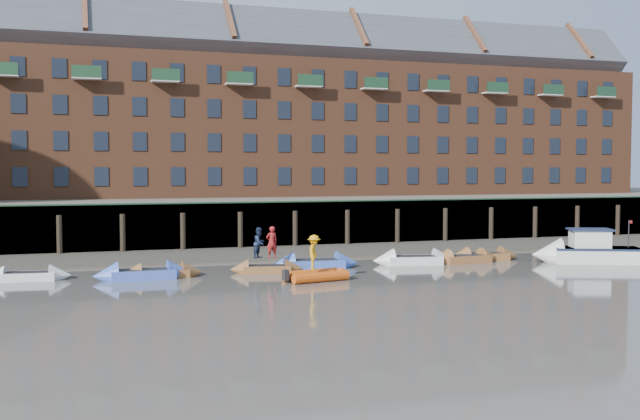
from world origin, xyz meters
name	(u,v)px	position (x,y,z in m)	size (l,w,h in m)	color
ground	(390,298)	(0.00, 0.00, 0.00)	(220.00, 220.00, 0.00)	#625D56
foreshore	(282,254)	(0.00, 18.00, 0.00)	(110.00, 8.00, 0.50)	#3D382F
mud_band	(296,260)	(0.00, 14.60, 0.00)	(110.00, 1.60, 0.10)	#4C4336
river_wall	(266,225)	(0.00, 22.38, 1.59)	(110.00, 1.23, 3.30)	#2D2A26
bank_terrace	(229,214)	(0.00, 36.00, 1.60)	(110.00, 28.00, 3.20)	#5E594D
apartment_terrace	(226,88)	(0.00, 36.99, 12.82)	(80.60, 15.56, 20.98)	brown
rowboat_0	(28,276)	(-15.30, 10.42, 0.22)	(4.33, 1.66, 1.23)	silver
rowboat_1	(143,274)	(-9.73, 9.08, 0.25)	(4.99, 1.55, 1.44)	#3D5DC3
rowboat_2	(162,274)	(-8.77, 9.31, 0.22)	(4.29, 1.37, 1.23)	brown
rowboat_3	(267,269)	(-3.16, 9.44, 0.20)	(4.12, 1.94, 1.15)	brown
rowboat_4	(315,264)	(-0.14, 10.28, 0.26)	(5.10, 1.87, 1.45)	#3D5DC3
rowboat_5	(414,260)	(5.94, 10.20, 0.25)	(5.12, 2.30, 1.43)	silver
rowboat_6	(465,259)	(9.16, 9.91, 0.24)	(4.68, 1.69, 1.33)	brown
rowboat_7	(484,256)	(10.93, 10.71, 0.23)	(4.54, 1.69, 1.29)	brown
rib_tender	(318,275)	(-1.38, 5.92, 0.25)	(3.46, 2.19, 0.58)	#CD4D0F
motor_launch	(579,252)	(15.69, 7.91, 0.67)	(6.64, 4.32, 2.61)	silver
person_rower_a	(272,242)	(-2.86, 9.51, 1.64)	(0.63, 0.42, 1.74)	maroon
person_rower_b	(259,243)	(-3.50, 9.69, 1.61)	(0.81, 0.63, 1.68)	#19233F
person_rib_crew	(314,252)	(-1.60, 5.86, 1.43)	(1.15, 0.66, 1.77)	orange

